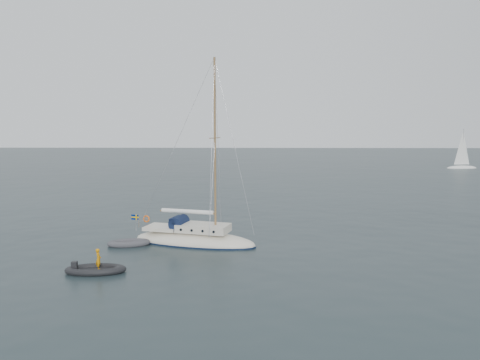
{
  "coord_description": "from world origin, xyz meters",
  "views": [
    {
      "loc": [
        0.18,
        -32.19,
        8.4
      ],
      "look_at": [
        -0.46,
        0.0,
        4.68
      ],
      "focal_mm": 35.0,
      "sensor_mm": 36.0,
      "label": 1
    }
  ],
  "objects": [
    {
      "name": "distant_yacht_b",
      "position": [
        42.67,
        61.8,
        3.56
      ],
      "size": [
        6.28,
        3.35,
        8.33
      ],
      "rotation": [
        0.0,
        0.0,
        0.16
      ],
      "color": "white",
      "rests_on": "ground"
    },
    {
      "name": "dinghy",
      "position": [
        -8.31,
        -0.1,
        0.19
      ],
      "size": [
        2.99,
        1.35,
        0.43
      ],
      "rotation": [
        0.0,
        0.0,
        0.23
      ],
      "color": "#4B4A4F",
      "rests_on": "ground"
    },
    {
      "name": "ground",
      "position": [
        0.0,
        0.0,
        0.0
      ],
      "size": [
        300.0,
        300.0,
        0.0
      ],
      "primitive_type": "plane",
      "color": "black",
      "rests_on": "ground"
    },
    {
      "name": "rib",
      "position": [
        -8.67,
        -6.24,
        0.22
      ],
      "size": [
        3.5,
        1.59,
        1.43
      ],
      "rotation": [
        0.0,
        0.0,
        0.09
      ],
      "color": "black",
      "rests_on": "ground"
    },
    {
      "name": "sailboat",
      "position": [
        -3.75,
        0.56,
        1.03
      ],
      "size": [
        9.59,
        2.87,
        13.66
      ],
      "rotation": [
        0.0,
        0.0,
        -0.26
      ],
      "color": "silver",
      "rests_on": "ground"
    }
  ]
}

